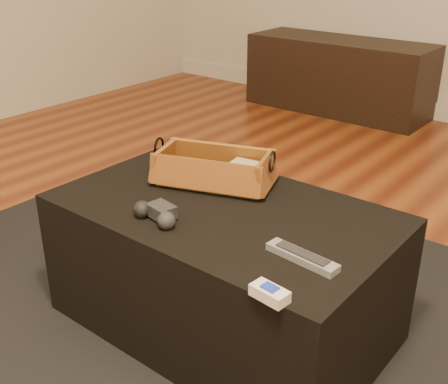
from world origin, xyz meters
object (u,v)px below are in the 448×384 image
Objects in this scene: cream_gadget at (270,293)px; silver_remote at (302,257)px; wicker_basket at (214,170)px; ottoman at (223,267)px; tv_remote at (207,177)px; game_controller at (157,213)px; media_cabinet at (339,76)px.

silver_remote is at bearing 98.84° from cream_gadget.
cream_gadget reaches higher than silver_remote.
wicker_basket is at bearing 154.22° from silver_remote.
silver_remote is 0.18m from cream_gadget.
cream_gadget is at bearing -38.56° from ottoman.
tv_remote is 2.20× the size of cream_gadget.
tv_remote is 1.30× the size of game_controller.
tv_remote is at bearing 156.81° from silver_remote.
ottoman is 0.29m from tv_remote.
wicker_basket is (0.78, -2.31, 0.23)m from media_cabinet.
wicker_basket reaches higher than ottoman.
silver_remote is 2.18× the size of cream_gadget.
tv_remote is 0.48× the size of wicker_basket.
cream_gadget is (0.50, -0.41, -0.03)m from wicker_basket.
media_cabinet is 2.83m from silver_remote.
wicker_basket is at bearing 140.63° from cream_gadget.
wicker_basket is 0.31m from game_controller.
tv_remote is (-0.14, 0.09, 0.23)m from ottoman.
game_controller is at bearing -114.32° from ottoman.
game_controller is 1.69× the size of cream_gadget.
ottoman is at bearing 141.44° from cream_gadget.
tv_remote is 0.64m from cream_gadget.
wicker_basket reaches higher than game_controller.
tv_remote is 0.03m from wicker_basket.
game_controller is at bearing -81.54° from wicker_basket.
media_cabinet is at bearing 82.27° from tv_remote.
wicker_basket is 2.11× the size of silver_remote.
media_cabinet is 3.01m from cream_gadget.
silver_remote is (0.34, -0.11, 0.22)m from ottoman.
game_controller reaches higher than tv_remote.
game_controller is 0.46m from cream_gadget.
media_cabinet is at bearing 107.46° from game_controller.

